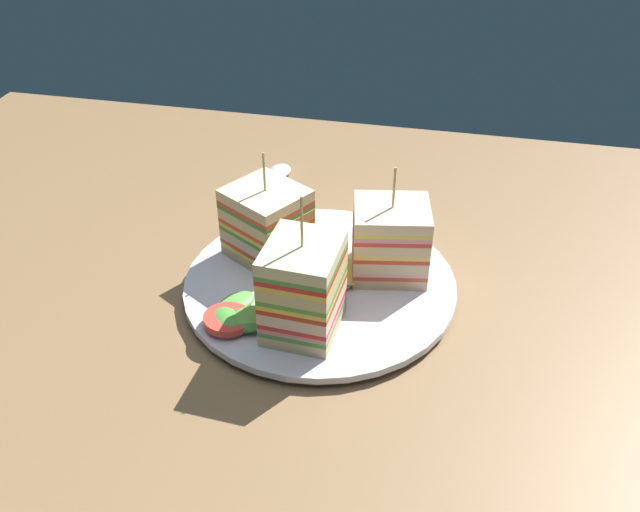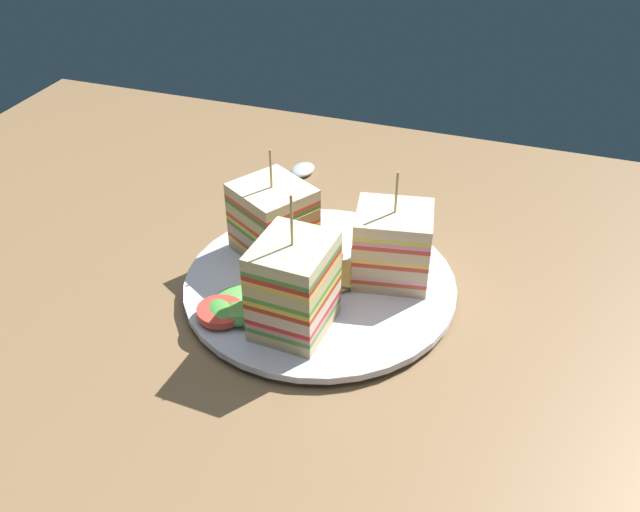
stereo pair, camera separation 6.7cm
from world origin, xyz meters
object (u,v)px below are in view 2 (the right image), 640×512
object	(u,v)px
sandwich_wedge_0	(274,220)
sandwich_wedge_1	(289,285)
sandwich_wedge_2	(392,245)
chip_pile	(334,272)
spoon	(296,177)
plate	(320,285)

from	to	relation	value
sandwich_wedge_0	sandwich_wedge_1	xyz separation A→B (cm)	(-5.80, 10.40, 0.63)
sandwich_wedge_0	sandwich_wedge_2	distance (cm)	12.63
sandwich_wedge_0	chip_pile	xyz separation A→B (cm)	(-7.50, 2.87, -2.84)
spoon	sandwich_wedge_1	bearing A→B (deg)	-153.89
sandwich_wedge_0	spoon	bearing A→B (deg)	134.81
sandwich_wedge_2	chip_pile	xyz separation A→B (cm)	(5.13, 2.57, -2.78)
sandwich_wedge_1	spoon	distance (cm)	29.98
plate	sandwich_wedge_1	bearing A→B (deg)	86.52
plate	sandwich_wedge_0	bearing A→B (deg)	-28.17
chip_pile	sandwich_wedge_1	bearing A→B (deg)	77.33
sandwich_wedge_0	plate	bearing A→B (deg)	2.90
plate	sandwich_wedge_1	distance (cm)	8.66
sandwich_wedge_2	spoon	size ratio (longest dim) A/B	0.73
sandwich_wedge_2	chip_pile	size ratio (longest dim) A/B	1.49
sandwich_wedge_2	spoon	distance (cm)	24.84
chip_pile	plate	bearing A→B (deg)	20.17
sandwich_wedge_1	spoon	size ratio (longest dim) A/B	0.86
plate	sandwich_wedge_0	xyz separation A→B (cm)	(6.23, -3.34, 4.36)
plate	spoon	distance (cm)	23.17
spoon	sandwich_wedge_0	bearing A→B (deg)	-160.06
sandwich_wedge_2	chip_pile	world-z (taller)	sandwich_wedge_2
sandwich_wedge_1	spoon	bearing A→B (deg)	23.47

